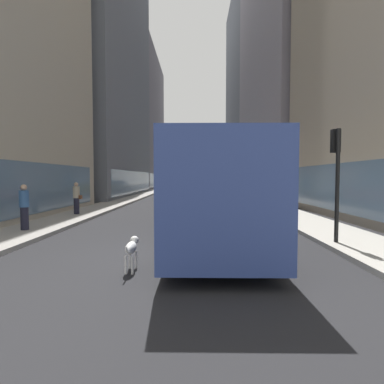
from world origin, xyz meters
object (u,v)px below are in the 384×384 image
object	(u,v)px
car_grey_wagon	(199,185)
dalmatian_dog	(132,248)
pedestrian_with_handbag	(77,198)
traffic_light_near	(336,166)
car_silver_sedan	(212,187)
car_yellow_taxi	(181,188)
car_red_coupe	(203,193)
car_white_van	(184,186)
transit_bus	(210,186)
box_truck	(201,182)
pedestrian_in_coat	(24,207)

from	to	relation	value
car_grey_wagon	dalmatian_dog	xyz separation A→B (m)	(-1.98, -41.80, -0.31)
pedestrian_with_handbag	traffic_light_near	bearing A→B (deg)	-32.49
car_silver_sedan	car_grey_wagon	distance (m)	8.78
pedestrian_with_handbag	traffic_light_near	xyz separation A→B (m)	(10.60, -6.75, 1.42)
car_yellow_taxi	car_red_coupe	world-z (taller)	same
car_yellow_taxi	dalmatian_dog	bearing A→B (deg)	-89.22
car_grey_wagon	car_red_coupe	size ratio (longest dim) A/B	1.09
car_white_van	dalmatian_dog	world-z (taller)	car_white_van
transit_bus	car_red_coupe	size ratio (longest dim) A/B	2.69
car_red_coupe	traffic_light_near	bearing A→B (deg)	-75.99
car_white_van	traffic_light_near	world-z (taller)	traffic_light_near
car_grey_wagon	car_yellow_taxi	bearing A→B (deg)	-102.53
car_red_coupe	dalmatian_dog	xyz separation A→B (m)	(-1.98, -17.27, -0.31)
car_grey_wagon	pedestrian_with_handbag	distance (m)	33.34
box_truck	dalmatian_dog	world-z (taller)	box_truck
car_white_van	car_red_coupe	world-z (taller)	same
box_truck	traffic_light_near	bearing A→B (deg)	-80.15
car_silver_sedan	car_grey_wagon	bearing A→B (deg)	100.50
pedestrian_with_handbag	car_white_van	bearing A→B (deg)	81.81
car_red_coupe	car_white_van	bearing A→B (deg)	95.91
pedestrian_in_coat	traffic_light_near	distance (m)	10.85
car_red_coupe	pedestrian_in_coat	size ratio (longest dim) A/B	2.54
transit_bus	traffic_light_near	distance (m)	4.23
transit_bus	pedestrian_in_coat	bearing A→B (deg)	-179.44
car_grey_wagon	traffic_light_near	bearing A→B (deg)	-84.63
transit_bus	dalmatian_dog	xyz separation A→B (m)	(-1.98, -4.38, -1.26)
car_silver_sedan	transit_bus	bearing A→B (deg)	-93.18
dalmatian_dog	traffic_light_near	bearing A→B (deg)	23.23
car_red_coupe	dalmatian_dog	size ratio (longest dim) A/B	4.45
car_white_van	pedestrian_in_coat	bearing A→B (deg)	-97.09
dalmatian_dog	pedestrian_in_coat	size ratio (longest dim) A/B	0.57
pedestrian_with_handbag	car_yellow_taxi	bearing A→B (deg)	78.35
box_truck	pedestrian_with_handbag	size ratio (longest dim) A/B	4.44
transit_bus	box_truck	bearing A→B (deg)	90.00
traffic_light_near	car_silver_sedan	bearing A→B (deg)	93.91
car_white_van	traffic_light_near	distance (m)	38.54
car_white_van	dalmatian_dog	xyz separation A→B (m)	(0.42, -40.45, -0.31)
box_truck	car_white_van	bearing A→B (deg)	98.17
car_red_coupe	car_silver_sedan	bearing A→B (deg)	84.25
transit_bus	car_grey_wagon	size ratio (longest dim) A/B	2.48
car_silver_sedan	dalmatian_dog	size ratio (longest dim) A/B	4.20
car_red_coupe	pedestrian_with_handbag	xyz separation A→B (m)	(-6.90, -8.08, 0.19)
transit_bus	pedestrian_with_handbag	size ratio (longest dim) A/B	6.82
pedestrian_in_coat	dalmatian_dog	bearing A→B (deg)	-41.26
pedestrian_with_handbag	traffic_light_near	distance (m)	12.65
car_white_van	traffic_light_near	bearing A→B (deg)	-80.88
car_white_van	dalmatian_dog	distance (m)	40.46
transit_bus	car_white_van	distance (m)	36.16
transit_bus	traffic_light_near	xyz separation A→B (m)	(3.70, -1.94, 0.66)
box_truck	pedestrian_in_coat	world-z (taller)	box_truck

